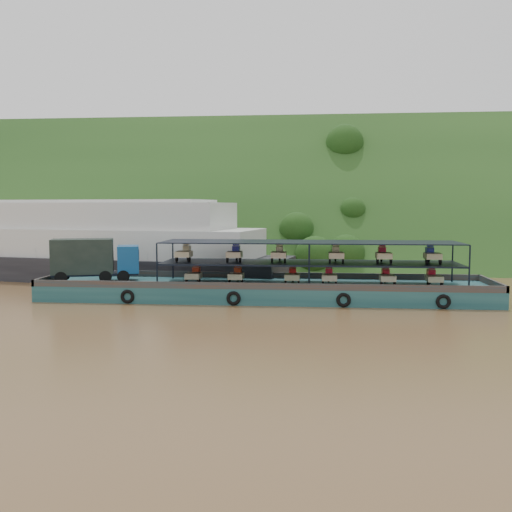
{
  "coord_description": "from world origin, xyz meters",
  "views": [
    {
      "loc": [
        2.52,
        -43.45,
        7.29
      ],
      "look_at": [
        -2.0,
        3.0,
        3.2
      ],
      "focal_mm": 40.0,
      "sensor_mm": 36.0,
      "label": 1
    }
  ],
  "objects": [
    {
      "name": "passenger_ferry",
      "position": [
        -19.11,
        12.2,
        3.43
      ],
      "size": [
        40.21,
        16.7,
        7.91
      ],
      "rotation": [
        0.0,
        0.0,
        -0.18
      ],
      "color": "black",
      "rests_on": "ground"
    },
    {
      "name": "ground",
      "position": [
        0.0,
        0.0,
        0.0
      ],
      "size": [
        160.0,
        160.0,
        0.0
      ],
      "primitive_type": "plane",
      "color": "brown",
      "rests_on": "ground"
    },
    {
      "name": "cargo_barge",
      "position": [
        -2.4,
        1.04,
        1.16
      ],
      "size": [
        35.0,
        7.18,
        4.67
      ],
      "color": "#133E44",
      "rests_on": "ground"
    },
    {
      "name": "hillside",
      "position": [
        0.0,
        36.0,
        0.0
      ],
      "size": [
        140.0,
        39.6,
        39.6
      ],
      "primitive_type": "cube",
      "rotation": [
        0.79,
        0.0,
        0.0
      ],
      "color": "#173413",
      "rests_on": "ground"
    }
  ]
}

